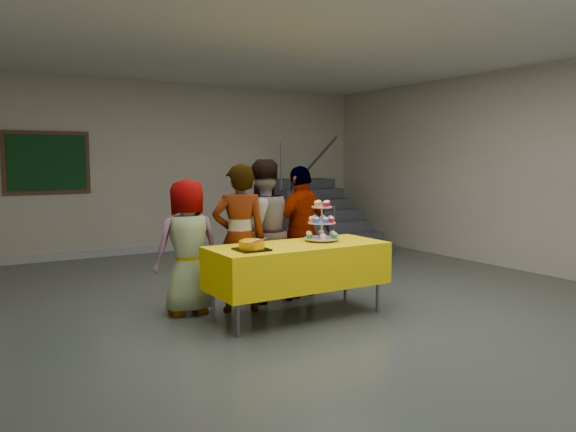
% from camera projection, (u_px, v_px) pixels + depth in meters
% --- Properties ---
extents(room_shell, '(10.00, 10.04, 3.02)m').
position_uv_depth(room_shell, '(322.00, 112.00, 5.64)').
color(room_shell, '#4C514C').
rests_on(room_shell, ground).
extents(bake_table, '(1.88, 0.78, 0.77)m').
position_uv_depth(bake_table, '(298.00, 265.00, 5.86)').
color(bake_table, '#595960').
rests_on(bake_table, ground).
extents(cupcake_stand, '(0.38, 0.38, 0.44)m').
position_uv_depth(cupcake_stand, '(322.00, 225.00, 6.05)').
color(cupcake_stand, silver).
rests_on(cupcake_stand, bake_table).
extents(bear_cake, '(0.32, 0.36, 0.12)m').
position_uv_depth(bear_cake, '(252.00, 244.00, 5.45)').
color(bear_cake, black).
rests_on(bear_cake, bake_table).
extents(schoolchild_a, '(0.71, 0.46, 1.45)m').
position_uv_depth(schoolchild_a, '(188.00, 247.00, 5.98)').
color(schoolchild_a, slate).
rests_on(schoolchild_a, ground).
extents(schoolchild_b, '(0.68, 0.55, 1.61)m').
position_uv_depth(schoolchild_b, '(239.00, 238.00, 6.04)').
color(schoolchild_b, slate).
rests_on(schoolchild_b, ground).
extents(schoolchild_c, '(0.81, 0.64, 1.65)m').
position_uv_depth(schoolchild_c, '(261.00, 231.00, 6.49)').
color(schoolchild_c, slate).
rests_on(schoolchild_c, ground).
extents(schoolchild_d, '(0.98, 0.56, 1.58)m').
position_uv_depth(schoolchild_d, '(302.00, 231.00, 6.74)').
color(schoolchild_d, slate).
rests_on(schoolchild_d, ground).
extents(staircase, '(1.30, 2.40, 2.04)m').
position_uv_depth(staircase, '(316.00, 220.00, 10.69)').
color(staircase, '#424447').
rests_on(staircase, ground).
extents(noticeboard, '(1.30, 0.05, 1.00)m').
position_uv_depth(noticeboard, '(47.00, 163.00, 8.93)').
color(noticeboard, '#472B16').
rests_on(noticeboard, ground).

